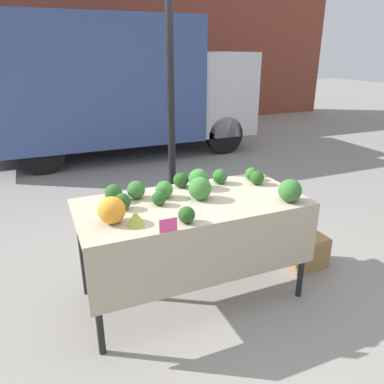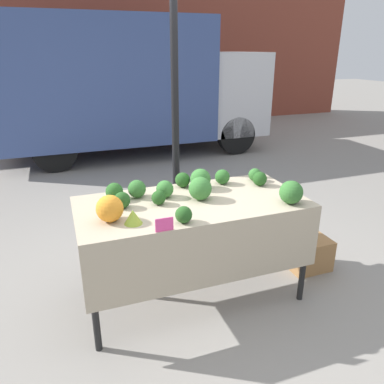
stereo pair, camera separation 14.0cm
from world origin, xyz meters
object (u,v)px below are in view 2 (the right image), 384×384
object	(u,v)px
produce_crate	(310,254)
parked_truck	(129,84)
orange_cauliflower	(110,209)
price_sign	(164,225)

from	to	relation	value
produce_crate	parked_truck	bearing A→B (deg)	98.41
orange_cauliflower	produce_crate	world-z (taller)	orange_cauliflower
parked_truck	produce_crate	bearing A→B (deg)	-81.59
orange_cauliflower	price_sign	distance (m)	0.43
parked_truck	produce_crate	distance (m)	5.16
parked_truck	price_sign	distance (m)	5.47
produce_crate	price_sign	bearing A→B (deg)	-164.90
parked_truck	produce_crate	size ratio (longest dim) A/B	13.21
parked_truck	price_sign	size ratio (longest dim) A/B	40.82
price_sign	produce_crate	bearing A→B (deg)	15.10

